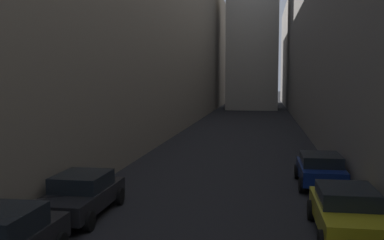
# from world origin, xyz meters

# --- Properties ---
(ground_plane) EXTENTS (264.00, 264.00, 0.00)m
(ground_plane) POSITION_xyz_m (0.00, 48.00, 0.00)
(ground_plane) COLOR black
(building_block_left) EXTENTS (15.97, 108.00, 19.00)m
(building_block_left) POSITION_xyz_m (-13.49, 50.00, 9.50)
(building_block_left) COLOR #756B5B
(building_block_left) RESTS_ON ground
(building_block_right) EXTENTS (11.05, 108.00, 18.04)m
(building_block_right) POSITION_xyz_m (11.02, 50.00, 9.02)
(building_block_right) COLOR slate
(building_block_right) RESTS_ON ground
(parked_car_left_third) EXTENTS (2.03, 4.46, 1.46)m
(parked_car_left_third) POSITION_xyz_m (-4.40, 17.07, 0.76)
(parked_car_left_third) COLOR black
(parked_car_left_third) RESTS_ON ground
(parked_car_right_third) EXTENTS (2.02, 4.49, 1.48)m
(parked_car_right_third) POSITION_xyz_m (4.40, 16.31, 0.78)
(parked_car_right_third) COLOR #A59919
(parked_car_right_third) RESTS_ON ground
(parked_car_right_far) EXTENTS (2.05, 4.08, 1.45)m
(parked_car_right_far) POSITION_xyz_m (4.40, 22.87, 0.78)
(parked_car_right_far) COLOR navy
(parked_car_right_far) RESTS_ON ground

